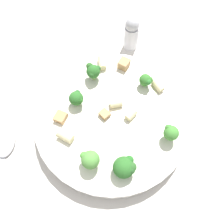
% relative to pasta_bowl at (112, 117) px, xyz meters
% --- Properties ---
extents(ground_plane, '(2.00, 2.00, 0.00)m').
position_rel_pasta_bowl_xyz_m(ground_plane, '(0.00, 0.00, -0.02)').
color(ground_plane, beige).
extents(pasta_bowl, '(0.30, 0.30, 0.03)m').
position_rel_pasta_bowl_xyz_m(pasta_bowl, '(0.00, 0.00, 0.00)').
color(pasta_bowl, silver).
rests_on(pasta_bowl, ground_plane).
extents(broccoli_floret_0, '(0.03, 0.03, 0.04)m').
position_rel_pasta_bowl_xyz_m(broccoli_floret_0, '(-0.08, -0.06, 0.04)').
color(broccoli_floret_0, '#93B766').
rests_on(broccoli_floret_0, pasta_bowl).
extents(broccoli_floret_1, '(0.02, 0.03, 0.03)m').
position_rel_pasta_bowl_xyz_m(broccoli_floret_1, '(0.09, 0.02, 0.03)').
color(broccoli_floret_1, '#84AD60').
rests_on(broccoli_floret_1, pasta_bowl).
extents(broccoli_floret_2, '(0.03, 0.03, 0.04)m').
position_rel_pasta_bowl_xyz_m(broccoli_floret_2, '(0.06, -0.09, 0.04)').
color(broccoli_floret_2, '#9EC175').
rests_on(broccoli_floret_2, pasta_bowl).
extents(broccoli_floret_3, '(0.03, 0.03, 0.04)m').
position_rel_pasta_bowl_xyz_m(broccoli_floret_3, '(0.01, 0.09, 0.04)').
color(broccoli_floret_3, '#93B766').
rests_on(broccoli_floret_3, pasta_bowl).
extents(broccoli_floret_4, '(0.04, 0.04, 0.04)m').
position_rel_pasta_bowl_xyz_m(broccoli_floret_4, '(-0.04, -0.10, 0.03)').
color(broccoli_floret_4, '#84AD60').
rests_on(broccoli_floret_4, pasta_bowl).
extents(broccoli_floret_5, '(0.03, 0.03, 0.03)m').
position_rel_pasta_bowl_xyz_m(broccoli_floret_5, '(-0.04, 0.06, 0.03)').
color(broccoli_floret_5, '#9EC175').
rests_on(broccoli_floret_5, pasta_bowl).
extents(rigatoni_0, '(0.03, 0.03, 0.02)m').
position_rel_pasta_bowl_xyz_m(rigatoni_0, '(0.05, 0.11, 0.02)').
color(rigatoni_0, beige).
rests_on(rigatoni_0, pasta_bowl).
extents(rigatoni_1, '(0.02, 0.03, 0.01)m').
position_rel_pasta_bowl_xyz_m(rigatoni_1, '(0.11, 0.00, 0.02)').
color(rigatoni_1, beige).
rests_on(rigatoni_1, pasta_bowl).
extents(rigatoni_2, '(0.03, 0.03, 0.02)m').
position_rel_pasta_bowl_xyz_m(rigatoni_2, '(-0.10, 0.01, 0.02)').
color(rigatoni_2, beige).
rests_on(rigatoni_2, pasta_bowl).
extents(rigatoni_3, '(0.02, 0.02, 0.01)m').
position_rel_pasta_bowl_xyz_m(rigatoni_3, '(0.03, -0.02, 0.02)').
color(rigatoni_3, beige).
rests_on(rigatoni_3, pasta_bowl).
extents(rigatoni_4, '(0.03, 0.02, 0.02)m').
position_rel_pasta_bowl_xyz_m(rigatoni_4, '(0.02, 0.01, 0.02)').
color(rigatoni_4, beige).
rests_on(rigatoni_4, pasta_bowl).
extents(chicken_chunk_0, '(0.03, 0.03, 0.02)m').
position_rel_pasta_bowl_xyz_m(chicken_chunk_0, '(0.08, 0.08, 0.02)').
color(chicken_chunk_0, tan).
rests_on(chicken_chunk_0, pasta_bowl).
extents(chicken_chunk_1, '(0.03, 0.03, 0.01)m').
position_rel_pasta_bowl_xyz_m(chicken_chunk_1, '(-0.09, 0.05, 0.02)').
color(chicken_chunk_1, tan).
rests_on(chicken_chunk_1, pasta_bowl).
extents(chicken_chunk_2, '(0.02, 0.02, 0.01)m').
position_rel_pasta_bowl_xyz_m(chicken_chunk_2, '(-0.01, 0.01, 0.02)').
color(chicken_chunk_2, tan).
rests_on(chicken_chunk_2, pasta_bowl).
extents(pepper_shaker, '(0.03, 0.03, 0.08)m').
position_rel_pasta_bowl_xyz_m(pepper_shaker, '(0.15, 0.15, 0.02)').
color(pepper_shaker, silver).
rests_on(pepper_shaker, ground_plane).
extents(spoon, '(0.12, 0.17, 0.01)m').
position_rel_pasta_bowl_xyz_m(spoon, '(-0.21, 0.05, -0.02)').
color(spoon, '#B2B2B7').
rests_on(spoon, ground_plane).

